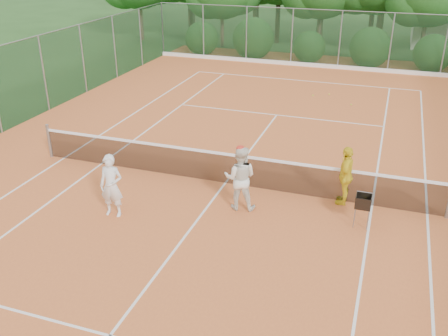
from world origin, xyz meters
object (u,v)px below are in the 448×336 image
at_px(player_yellow, 346,175).
at_px(player_white, 111,186).
at_px(ball_hopper, 363,202).
at_px(player_center_grp, 240,178).

bearing_deg(player_yellow, player_white, -63.74).
bearing_deg(player_white, player_yellow, 19.38).
distance_m(player_white, ball_hopper, 6.21).
xyz_separation_m(player_yellow, ball_hopper, (0.55, -1.04, -0.15)).
bearing_deg(ball_hopper, player_center_grp, 162.01).
xyz_separation_m(player_white, ball_hopper, (6.02, 1.51, -0.17)).
relative_size(player_center_grp, ball_hopper, 2.14).
bearing_deg(player_yellow, player_center_grp, -64.22).
relative_size(player_white, ball_hopper, 2.00).
relative_size(player_yellow, ball_hopper, 1.96).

